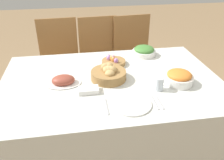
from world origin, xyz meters
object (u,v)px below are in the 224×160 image
object	(u,v)px
ham_platter	(63,81)
spoon	(159,102)
fork	(107,107)
dinner_plate	(131,104)
knife	(155,102)
butter_dish	(88,90)
carrot_bowl	(179,78)
drinking_cup	(159,84)
green_salad_bowl	(144,51)
chair_far_center	(100,59)
chair_far_right	(134,57)
bread_basket	(109,73)
chair_far_left	(60,62)
egg_basket	(113,61)

from	to	relation	value
ham_platter	spoon	world-z (taller)	ham_platter
fork	dinner_plate	bearing A→B (deg)	0.83
knife	butter_dish	distance (m)	0.44
carrot_bowl	knife	xyz separation A→B (m)	(-0.24, -0.20, -0.04)
ham_platter	butter_dish	size ratio (longest dim) A/B	1.84
spoon	drinking_cup	world-z (taller)	drinking_cup
ham_platter	green_salad_bowl	xyz separation A→B (m)	(0.71, 0.41, 0.02)
green_salad_bowl	dinner_plate	xyz separation A→B (m)	(-0.29, -0.74, -0.03)
carrot_bowl	fork	size ratio (longest dim) A/B	1.22
chair_far_center	drinking_cup	bearing A→B (deg)	-80.04
chair_far_right	bread_basket	world-z (taller)	chair_far_right
chair_far_right	chair_far_left	world-z (taller)	same
ham_platter	dinner_plate	xyz separation A→B (m)	(0.42, -0.33, -0.02)
spoon	ham_platter	bearing A→B (deg)	150.40
fork	spoon	distance (m)	0.34
egg_basket	carrot_bowl	size ratio (longest dim) A/B	0.96
green_salad_bowl	drinking_cup	distance (m)	0.60
ham_platter	fork	distance (m)	0.42
chair_far_right	green_salad_bowl	distance (m)	0.57
dinner_plate	chair_far_right	bearing A→B (deg)	74.73
bread_basket	chair_far_center	bearing A→B (deg)	87.56
egg_basket	butter_dish	bearing A→B (deg)	-120.12
ham_platter	drinking_cup	bearing A→B (deg)	-16.01
butter_dish	green_salad_bowl	bearing A→B (deg)	45.47
bread_basket	fork	xyz separation A→B (m)	(-0.06, -0.35, -0.05)
chair_far_right	chair_far_left	bearing A→B (deg)	174.66
chair_far_center	fork	bearing A→B (deg)	-99.00
fork	butter_dish	size ratio (longest dim) A/B	1.22
knife	chair_far_right	bearing A→B (deg)	82.32
chair_far_center	drinking_cup	world-z (taller)	chair_far_center
drinking_cup	chair_far_right	bearing A→B (deg)	84.22
chair_far_center	ham_platter	xyz separation A→B (m)	(-0.37, -0.91, 0.26)
fork	drinking_cup	world-z (taller)	drinking_cup
chair_far_left	drinking_cup	world-z (taller)	chair_far_left
ham_platter	dinner_plate	size ratio (longest dim) A/B	0.99
drinking_cup	carrot_bowl	bearing A→B (deg)	19.49
knife	dinner_plate	bearing A→B (deg)	-179.17
chair_far_right	bread_basket	bearing A→B (deg)	-120.87
bread_basket	butter_dish	size ratio (longest dim) A/B	1.89
chair_far_right	bread_basket	distance (m)	1.03
egg_basket	spoon	bearing A→B (deg)	-71.87
chair_far_right	knife	size ratio (longest dim) A/B	5.79
chair_far_right	drinking_cup	size ratio (longest dim) A/B	10.43
chair_far_center	bread_basket	xyz separation A→B (m)	(-0.04, -0.89, 0.28)
egg_basket	chair_far_left	bearing A→B (deg)	126.53
ham_platter	drinking_cup	distance (m)	0.67
fork	chair_far_right	bearing A→B (deg)	69.21
spoon	butter_dish	bearing A→B (deg)	155.63
chair_far_right	bread_basket	size ratio (longest dim) A/B	3.74
butter_dish	egg_basket	bearing A→B (deg)	59.88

